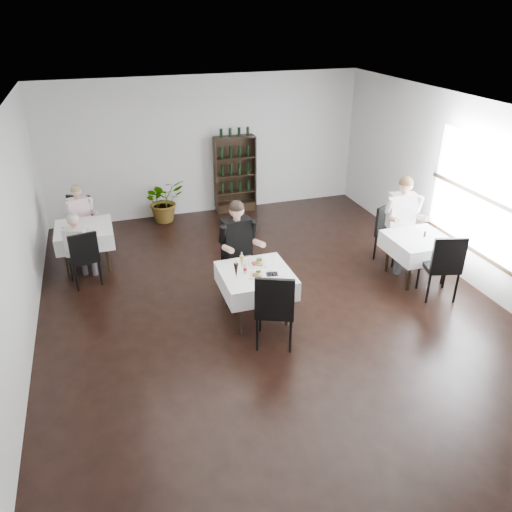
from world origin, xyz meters
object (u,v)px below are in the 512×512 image
at_px(main_table, 256,281).
at_px(wine_shelf, 235,175).
at_px(potted_tree, 164,200).
at_px(diner_main, 239,243).

bearing_deg(main_table, wine_shelf, 78.22).
bearing_deg(wine_shelf, main_table, -101.78).
relative_size(potted_tree, diner_main, 0.58).
bearing_deg(wine_shelf, diner_main, -104.78).
bearing_deg(wine_shelf, potted_tree, -176.03).
distance_m(main_table, diner_main, 0.75).
xyz_separation_m(potted_tree, diner_main, (0.69, -3.52, 0.47)).
relative_size(main_table, diner_main, 0.64).
xyz_separation_m(wine_shelf, potted_tree, (-1.65, -0.11, -0.38)).
bearing_deg(potted_tree, wine_shelf, 3.97).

